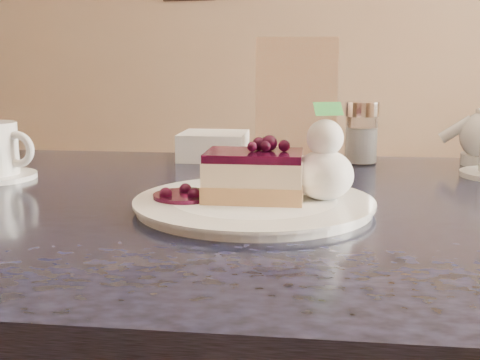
# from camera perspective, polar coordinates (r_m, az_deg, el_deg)

# --- Properties ---
(main_table) EXTENTS (1.31, 0.96, 0.76)m
(main_table) POSITION_cam_1_polar(r_m,az_deg,el_deg) (0.82, 1.66, -7.28)
(main_table) COLOR black
(main_table) RESTS_ON ground
(dessert_plate) EXTENTS (0.29, 0.29, 0.01)m
(dessert_plate) POSITION_cam_1_polar(r_m,az_deg,el_deg) (0.75, 1.32, -2.30)
(dessert_plate) COLOR white
(dessert_plate) RESTS_ON main_table
(cheesecake_slice) EXTENTS (0.13, 0.10, 0.06)m
(cheesecake_slice) POSITION_cam_1_polar(r_m,az_deg,el_deg) (0.74, 1.34, 0.40)
(cheesecake_slice) COLOR tan
(cheesecake_slice) RESTS_ON dessert_plate
(whipped_cream) EXTENTS (0.07, 0.07, 0.06)m
(whipped_cream) POSITION_cam_1_polar(r_m,az_deg,el_deg) (0.75, 7.97, 0.50)
(whipped_cream) COLOR white
(whipped_cream) RESTS_ON dessert_plate
(berry_sauce) EXTENTS (0.08, 0.08, 0.01)m
(berry_sauce) POSITION_cam_1_polar(r_m,az_deg,el_deg) (0.76, -5.20, -1.53)
(berry_sauce) COLOR black
(berry_sauce) RESTS_ON dessert_plate
(menu_card) EXTENTS (0.14, 0.05, 0.22)m
(menu_card) POSITION_cam_1_polar(r_m,az_deg,el_deg) (1.07, 5.36, 7.38)
(menu_card) COLOR beige
(menu_card) RESTS_ON main_table
(sugar_shaker) EXTENTS (0.06, 0.06, 0.11)m
(sugar_shaker) POSITION_cam_1_polar(r_m,az_deg,el_deg) (1.10, 11.44, 4.46)
(sugar_shaker) COLOR white
(sugar_shaker) RESTS_ON main_table
(napkin_stack) EXTENTS (0.14, 0.14, 0.05)m
(napkin_stack) POSITION_cam_1_polar(r_m,az_deg,el_deg) (1.14, -2.50, 3.27)
(napkin_stack) COLOR white
(napkin_stack) RESTS_ON main_table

